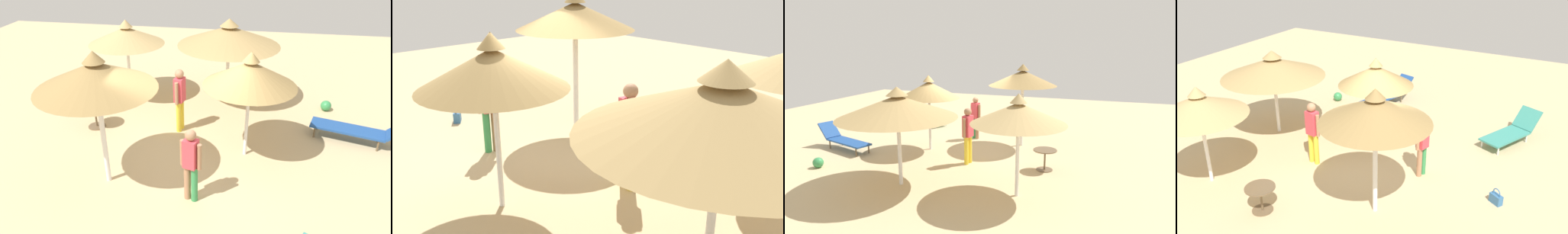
% 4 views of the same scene
% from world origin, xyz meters
% --- Properties ---
extents(ground, '(24.00, 24.00, 0.10)m').
position_xyz_m(ground, '(0.00, 0.00, -0.05)').
color(ground, tan).
extents(parasol_umbrella_back, '(2.31, 2.31, 2.85)m').
position_xyz_m(parasol_umbrella_back, '(-1.59, -0.83, 2.37)').
color(parasol_umbrella_back, white).
rests_on(parasol_umbrella_back, ground).
extents(parasol_umbrella_center, '(2.04, 2.04, 2.51)m').
position_xyz_m(parasol_umbrella_center, '(1.19, 0.67, 2.03)').
color(parasol_umbrella_center, white).
rests_on(parasol_umbrella_center, ground).
extents(parasol_umbrella_far_right, '(2.95, 2.95, 2.51)m').
position_xyz_m(parasol_umbrella_far_right, '(0.47, 3.60, 2.02)').
color(parasol_umbrella_far_right, white).
rests_on(parasol_umbrella_far_right, ground).
extents(parasol_umbrella_edge, '(2.20, 2.20, 2.44)m').
position_xyz_m(parasol_umbrella_edge, '(-2.46, 3.25, 1.98)').
color(parasol_umbrella_edge, white).
rests_on(parasol_umbrella_edge, ground).
extents(lounge_chair_near_right, '(2.30, 1.15, 0.81)m').
position_xyz_m(lounge_chair_near_right, '(3.95, 1.68, 0.37)').
color(lounge_chair_near_right, '#1E478C').
rests_on(lounge_chair_near_right, ground).
extents(person_standing_front, '(0.27, 0.48, 1.69)m').
position_xyz_m(person_standing_front, '(-0.54, 1.55, 0.97)').
color(person_standing_front, yellow).
rests_on(person_standing_front, ground).
extents(person_standing_far_left, '(0.43, 0.28, 1.57)m').
position_xyz_m(person_standing_far_left, '(0.24, -1.13, 0.88)').
color(person_standing_far_left, '#A57554').
rests_on(person_standing_far_left, ground).
extents(side_table_round, '(0.66, 0.66, 0.60)m').
position_xyz_m(side_table_round, '(-2.78, 1.33, 0.41)').
color(side_table_round, brown).
rests_on(side_table_round, ground).
extents(beach_ball, '(0.30, 0.30, 0.30)m').
position_xyz_m(beach_ball, '(3.39, 3.37, 0.15)').
color(beach_ball, '#338C4C').
rests_on(beach_ball, ground).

